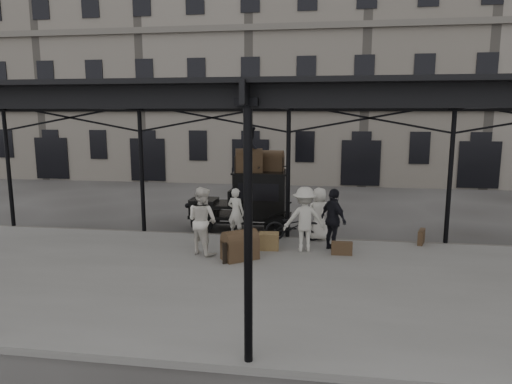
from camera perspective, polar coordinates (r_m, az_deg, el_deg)
ground at (r=13.38m, az=3.23°, el=-8.46°), size 120.00×120.00×0.00m
platform at (r=11.48m, az=2.27°, el=-11.19°), size 28.00×8.00×0.15m
canopy at (r=11.01m, az=2.59°, el=11.93°), size 22.50×9.00×4.74m
building_frontage at (r=30.81m, az=6.64°, el=14.93°), size 64.00×8.00×14.00m
taxi at (r=16.30m, az=-0.45°, el=-0.77°), size 3.65×1.55×2.18m
porter_left at (r=15.09m, az=-2.53°, el=-2.56°), size 0.69×0.57×1.63m
porter_midleft at (r=13.28m, az=-6.73°, el=-3.57°), size 1.20×1.12×1.97m
porter_centre at (r=14.81m, az=7.89°, el=-2.72°), size 0.97×0.79×1.71m
porter_official at (r=13.75m, az=9.65°, el=-3.42°), size 1.02×1.14×1.86m
porter_right at (r=13.56m, az=6.09°, el=-3.38°), size 1.34×0.91×1.92m
bicycle at (r=14.70m, az=4.76°, el=-4.25°), size 1.90×0.85×0.96m
porter_roof at (r=15.98m, az=-0.63°, el=5.43°), size 0.73×0.87×1.59m
steamer_trunk_roof_near at (r=15.88m, az=-0.89°, el=3.75°), size 1.02×0.74×0.68m
steamer_trunk_roof_far at (r=16.23m, az=1.99°, el=3.74°), size 0.86×0.57×0.60m
steamer_trunk_platform at (r=12.84m, az=-2.02°, el=-6.90°), size 1.11×1.05×0.70m
wicker_hamper at (r=13.79m, az=1.61°, el=-6.16°), size 0.63×0.50×0.50m
suitcase_upright at (r=15.26m, az=19.96°, el=-5.28°), size 0.33×0.62×0.45m
suitcase_flat at (r=13.48m, az=10.67°, el=-6.93°), size 0.60×0.16×0.40m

